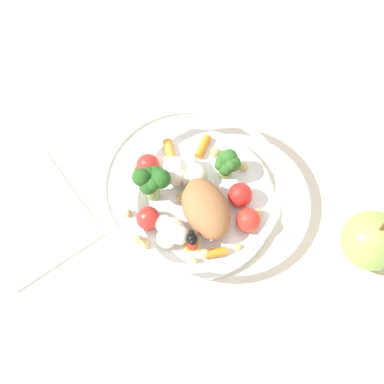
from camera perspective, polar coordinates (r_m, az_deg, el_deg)
The scene contains 4 objects.
ground_plane at distance 0.67m, azimuth -1.19°, elevation -1.16°, with size 2.40×2.40×0.00m, color silver.
food_container at distance 0.65m, azimuth -0.03°, elevation -0.17°, with size 0.21×0.21×0.07m.
loose_apple at distance 0.65m, azimuth 17.67°, elevation -4.67°, with size 0.07×0.07×0.08m.
folded_napkin at distance 0.69m, azimuth -15.90°, elevation -2.62°, with size 0.12×0.13×0.01m, color white.
Camera 1 is at (-0.22, -0.17, 0.61)m, focal length 52.86 mm.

